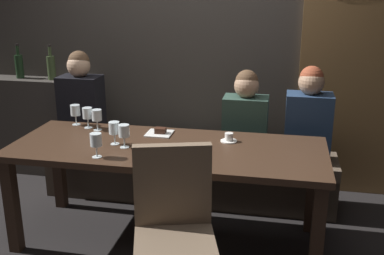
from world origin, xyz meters
The scene contains 20 objects.
ground centered at (0.00, 0.00, 0.00)m, with size 9.00×9.00×0.00m, color black.
back_wall_tiled centered at (0.00, 1.22, 1.50)m, with size 6.00×0.12×3.00m, color #423D38.
arched_door centered at (1.35, 1.15, 1.36)m, with size 0.90×0.05×2.55m.
back_counter centered at (-1.55, 1.04, 0.47)m, with size 1.10×0.28×0.95m, color #38342F.
dining_table centered at (0.00, 0.00, 0.65)m, with size 2.20×0.84×0.74m.
banquette_bench centered at (0.00, 0.70, 0.23)m, with size 2.50×0.44×0.45m.
chair_near_side centered at (0.22, -0.72, 0.56)m, with size 0.55×0.55×0.98m.
diner_redhead centered at (-0.96, 0.73, 0.84)m, with size 0.36×0.24×0.82m.
diner_bearded centered at (0.48, 0.69, 0.79)m, with size 0.36×0.24×0.72m.
diner_far_end centered at (0.98, 0.68, 0.81)m, with size 0.36×0.24×0.77m.
wine_bottle_dark_red centered at (-1.72, 1.04, 1.07)m, with size 0.08×0.08×0.33m.
wine_bottle_pale_label centered at (-1.38, 1.03, 1.07)m, with size 0.08×0.08×0.33m.
wine_glass_end_left centered at (-0.71, 0.29, 0.85)m, with size 0.08×0.08×0.16m.
wine_glass_near_right centered at (-0.62, 0.25, 0.86)m, with size 0.08×0.08×0.16m.
wine_glass_center_front centered at (-0.37, -0.03, 0.85)m, with size 0.08×0.08×0.16m.
wine_glass_center_back centered at (-0.40, -0.30, 0.86)m, with size 0.08×0.08×0.16m.
wine_glass_end_right centered at (-0.84, 0.35, 0.86)m, with size 0.08×0.08×0.16m.
wine_glass_far_left centered at (-0.28, -0.08, 0.86)m, with size 0.08×0.08×0.16m.
espresso_cup centered at (0.41, 0.18, 0.77)m, with size 0.12×0.12×0.06m.
dessert_plate centered at (-0.12, 0.24, 0.75)m, with size 0.19×0.19×0.05m.
Camera 1 is at (0.77, -2.95, 1.84)m, focal length 43.27 mm.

